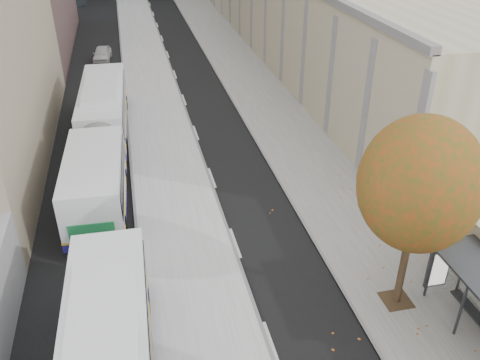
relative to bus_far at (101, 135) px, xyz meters
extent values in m
cube|color=#AAAAAA|center=(3.53, 7.60, -1.57)|extent=(4.25, 150.00, 0.15)
cube|color=gray|center=(11.53, 7.60, -1.60)|extent=(4.75, 150.00, 0.08)
cylinder|color=black|center=(11.01, -14.40, 0.06)|extent=(0.28, 0.28, 3.24)
sphere|color=#225018|center=(11.01, -14.40, 3.62)|extent=(4.20, 4.20, 4.20)
cube|color=silver|center=(0.00, 0.01, -0.14)|extent=(3.24, 18.10, 3.00)
cube|color=black|center=(0.00, 0.01, 0.41)|extent=(3.27, 17.38, 1.04)
cube|color=#1A7139|center=(0.00, -8.97, -0.49)|extent=(1.90, 0.13, 1.16)
imported|color=silver|center=(-0.22, 19.97, -1.02)|extent=(1.83, 3.76, 1.24)
camera|label=1|loc=(1.92, -27.25, 12.28)|focal=38.00mm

